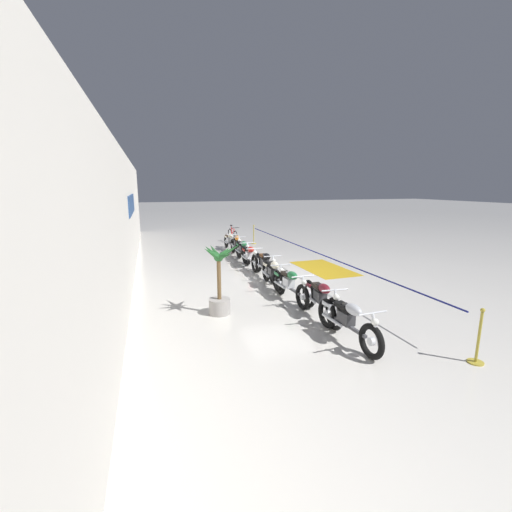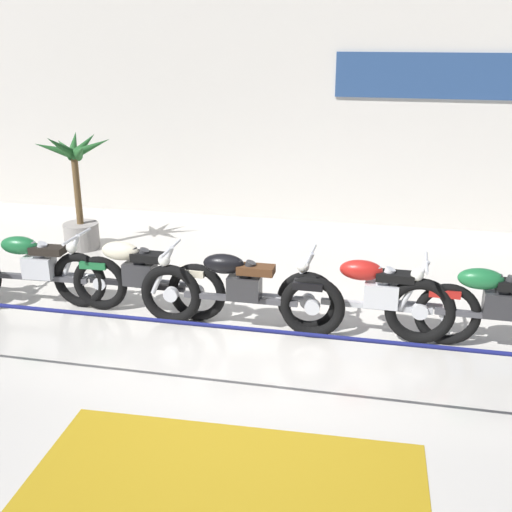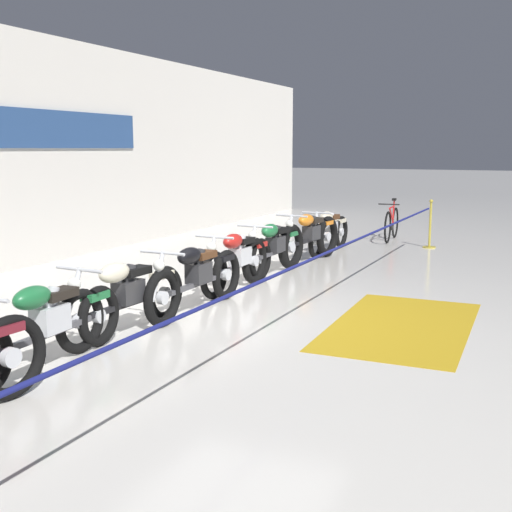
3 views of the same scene
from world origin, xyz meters
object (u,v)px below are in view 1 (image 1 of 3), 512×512
(potted_palm_left_of_row, at_px, (219,282))
(motorcycle_cream_3, at_px, (273,273))
(motorcycle_silver_0, at_px, (347,321))
(floor_banner, at_px, (324,268))
(motorcycle_orange_7, at_px, (237,245))
(bicycle, at_px, (233,236))
(stanchion_far_left, at_px, (330,261))
(motorcycle_cream_8, at_px, (229,241))
(motorcycle_green_2, at_px, (289,284))
(motorcycle_maroon_1, at_px, (321,299))
(motorcycle_green_6, at_px, (243,251))
(stanchion_mid_left, at_px, (254,237))
(motorcycle_red_5, at_px, (250,256))
(motorcycle_black_4, at_px, (265,264))

(potted_palm_left_of_row, bearing_deg, motorcycle_cream_3, -49.81)
(motorcycle_silver_0, height_order, floor_banner, motorcycle_silver_0)
(motorcycle_orange_7, distance_m, bicycle, 3.67)
(motorcycle_cream_3, height_order, stanchion_far_left, stanchion_far_left)
(motorcycle_cream_8, bearing_deg, motorcycle_green_2, 179.11)
(motorcycle_maroon_1, xyz_separation_m, potted_palm_left_of_row, (0.99, 2.30, 0.36))
(bicycle, distance_m, potted_palm_left_of_row, 11.18)
(motorcycle_silver_0, distance_m, bicycle, 13.15)
(bicycle, bearing_deg, floor_banner, -165.19)
(motorcycle_cream_3, xyz_separation_m, motorcycle_cream_8, (6.68, -0.15, 0.00))
(motorcycle_green_6, height_order, bicycle, bicycle)
(stanchion_mid_left, bearing_deg, motorcycle_maroon_1, 171.36)
(motorcycle_cream_3, xyz_separation_m, motorcycle_red_5, (2.77, -0.04, 0.00))
(motorcycle_cream_3, bearing_deg, motorcycle_maroon_1, -175.17)
(motorcycle_cream_3, height_order, floor_banner, motorcycle_cream_3)
(motorcycle_cream_3, bearing_deg, potted_palm_left_of_row, 130.19)
(motorcycle_black_4, xyz_separation_m, motorcycle_orange_7, (4.14, -0.02, 0.02))
(motorcycle_green_2, distance_m, potted_palm_left_of_row, 2.17)
(motorcycle_orange_7, height_order, floor_banner, motorcycle_orange_7)
(motorcycle_silver_0, height_order, bicycle, bicycle)
(motorcycle_maroon_1, relative_size, floor_banner, 0.75)
(motorcycle_cream_8, relative_size, floor_banner, 0.75)
(motorcycle_green_6, height_order, stanchion_mid_left, stanchion_mid_left)
(motorcycle_green_6, bearing_deg, motorcycle_black_4, -178.31)
(motorcycle_red_5, bearing_deg, stanchion_far_left, -147.61)
(motorcycle_orange_7, bearing_deg, motorcycle_black_4, 179.77)
(motorcycle_maroon_1, height_order, motorcycle_green_6, same)
(motorcycle_silver_0, height_order, motorcycle_maroon_1, motorcycle_maroon_1)
(motorcycle_cream_8, bearing_deg, motorcycle_black_4, -179.62)
(motorcycle_red_5, relative_size, motorcycle_orange_7, 0.93)
(motorcycle_orange_7, bearing_deg, motorcycle_silver_0, 179.55)
(motorcycle_cream_8, relative_size, potted_palm_left_of_row, 1.20)
(stanchion_far_left, bearing_deg, motorcycle_orange_7, 16.93)
(motorcycle_cream_3, bearing_deg, motorcycle_black_4, -8.03)
(bicycle, height_order, stanchion_far_left, stanchion_far_left)
(motorcycle_green_6, bearing_deg, bicycle, -8.71)
(motorcycle_red_5, height_order, motorcycle_cream_8, motorcycle_red_5)
(motorcycle_orange_7, xyz_separation_m, floor_banner, (-3.63, -2.59, -0.48))
(motorcycle_green_2, height_order, motorcycle_red_5, motorcycle_red_5)
(motorcycle_red_5, height_order, potted_palm_left_of_row, potted_palm_left_of_row)
(motorcycle_red_5, xyz_separation_m, motorcycle_cream_8, (3.91, -0.10, -0.00))
(motorcycle_green_2, relative_size, stanchion_mid_left, 2.17)
(motorcycle_silver_0, height_order, motorcycle_orange_7, motorcycle_orange_7)
(motorcycle_orange_7, bearing_deg, floor_banner, -144.50)
(motorcycle_silver_0, bearing_deg, stanchion_mid_left, -8.19)
(motorcycle_cream_3, height_order, bicycle, bicycle)
(motorcycle_orange_7, height_order, bicycle, motorcycle_orange_7)
(potted_palm_left_of_row, bearing_deg, motorcycle_green_2, -77.44)
(motorcycle_green_6, distance_m, floor_banner, 3.49)
(motorcycle_green_2, distance_m, motorcycle_red_5, 4.05)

